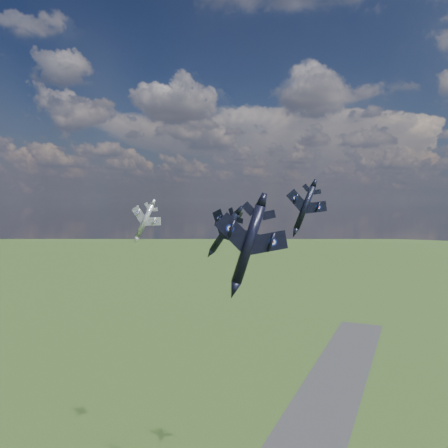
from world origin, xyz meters
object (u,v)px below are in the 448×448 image
at_px(jet_right_navy, 248,244).
at_px(jet_left_silver, 145,221).
at_px(jet_lead_navy, 225,232).
at_px(jet_high_navy, 305,208).

bearing_deg(jet_right_navy, jet_left_silver, 115.78).
distance_m(jet_lead_navy, jet_high_navy, 18.83).
relative_size(jet_lead_navy, jet_left_silver, 1.06).
bearing_deg(jet_left_silver, jet_lead_navy, -40.91).
distance_m(jet_right_navy, jet_left_silver, 59.77).
bearing_deg(jet_right_navy, jet_lead_navy, 98.58).
bearing_deg(jet_high_navy, jet_left_silver, 156.14).
relative_size(jet_lead_navy, jet_right_navy, 0.90).
xyz_separation_m(jet_lead_navy, jet_right_navy, (14.34, -24.23, 0.35)).
height_order(jet_right_navy, jet_high_navy, jet_high_navy).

